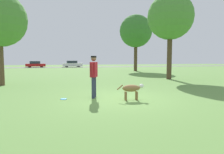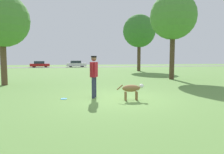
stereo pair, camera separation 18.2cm
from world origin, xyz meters
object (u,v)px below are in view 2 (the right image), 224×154
person (94,73)px  frisbee (64,99)px  tree_far_right (139,31)px  parked_car_red (40,64)px  parked_car_white (76,64)px  tree_near_left (2,20)px  dog (132,89)px  tree_near_right (173,17)px

person → frisbee: 1.63m
tree_far_right → parked_car_red: bearing=129.0°
parked_car_white → tree_near_left: bearing=-104.5°
dog → parked_car_red: size_ratio=0.27×
person → dog: bearing=-98.4°
tree_near_right → parked_car_red: (-13.09, 30.84, -4.39)m
person → frisbee: size_ratio=6.82×
tree_near_left → person: bearing=-49.6°
dog → frisbee: 2.81m
parked_car_white → tree_near_right: bearing=-81.9°
tree_far_right → tree_near_right: bearing=-99.6°
tree_near_right → parked_car_white: 31.22m
tree_far_right → parked_car_white: 20.39m
frisbee → tree_far_right: 22.16m
frisbee → parked_car_white: (3.39, 36.80, 0.69)m
frisbee → parked_car_red: parked_car_red is taller
tree_far_right → parked_car_red: size_ratio=1.97×
dog → frisbee: bearing=167.3°
frisbee → tree_near_right: (8.79, 6.36, 5.05)m
tree_near_right → tree_near_left: bearing=-176.5°
dog → parked_car_red: (-6.92, 38.13, 0.21)m
person → tree_near_left: tree_near_left is taller
tree_far_right → tree_near_left: bearing=-138.2°
tree_far_right → parked_car_white: tree_far_right is taller
tree_far_right → frisbee: bearing=-120.4°
tree_near_left → parked_car_white: tree_near_left is taller
tree_near_left → parked_car_red: size_ratio=1.41×
frisbee → parked_car_red: bearing=96.6°
tree_near_right → tree_far_right: bearing=80.4°
person → parked_car_red: (-5.54, 37.24, -0.40)m
dog → tree_near_left: bearing=140.1°
tree_far_right → parked_car_white: (-7.46, 18.32, -4.95)m
frisbee → tree_far_right: size_ratio=0.03×
parked_car_red → parked_car_white: bearing=-5.2°
frisbee → tree_near_right: 11.96m
frisbee → parked_car_white: 36.97m
tree_far_right → dog: bearing=-113.0°
person → parked_car_white: person is taller
tree_near_right → frisbee: bearing=-144.1°
person → dog: size_ratio=1.60×
dog → tree_near_left: tree_near_left is taller
tree_near_left → tree_far_right: (14.39, 12.88, 1.62)m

